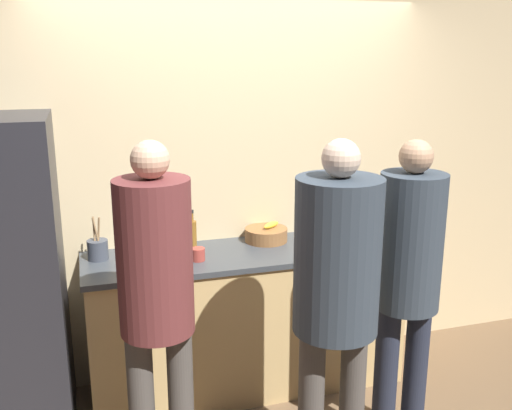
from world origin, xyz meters
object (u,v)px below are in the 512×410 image
person_left (156,289)px  person_center (336,282)px  fruit_bowl (266,234)px  cup_red (198,254)px  bottle_amber (192,233)px  utensil_crock (98,249)px  person_right (408,271)px

person_left → person_center: 0.86m
fruit_bowl → person_left: bearing=-133.1°
fruit_bowl → cup_red: bearing=-155.1°
cup_red → fruit_bowl: bearing=24.9°
fruit_bowl → bottle_amber: bearing=177.5°
person_left → fruit_bowl: (0.85, 0.90, -0.08)m
person_left → utensil_crock: 0.90m
fruit_bowl → cup_red: size_ratio=3.32×
person_center → utensil_crock: size_ratio=6.67×
cup_red → utensil_crock: bearing=161.0°
utensil_crock → bottle_amber: size_ratio=1.08×
fruit_bowl → utensil_crock: bearing=-177.9°
person_left → person_center: size_ratio=1.00×
person_left → cup_red: person_left is taller
person_right → cup_red: person_right is taller
person_left → bottle_amber: size_ratio=7.18×
bottle_amber → cup_red: bottle_amber is taller
fruit_bowl → utensil_crock: utensil_crock is taller
cup_red → person_right: bearing=-36.7°
bottle_amber → cup_red: bearing=-92.9°
bottle_amber → cup_red: 0.27m
person_center → person_right: person_center is taller
person_right → cup_red: (-0.99, 0.74, -0.05)m
person_left → person_right: (1.32, -0.07, -0.04)m
person_center → cup_red: size_ratio=21.02×
person_right → utensil_crock: (-1.56, 0.93, -0.03)m
person_left → person_right: size_ratio=1.02×
utensil_crock → fruit_bowl: bearing=2.1°
person_left → cup_red: 0.75m
utensil_crock → cup_red: utensil_crock is taller
bottle_amber → fruit_bowl: bearing=-2.5°
person_center → bottle_amber: bearing=112.1°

